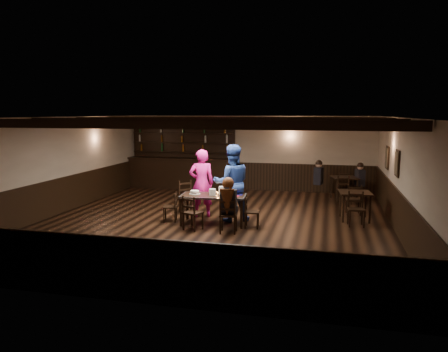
% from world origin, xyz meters
% --- Properties ---
extents(ground, '(10.00, 10.00, 0.00)m').
position_xyz_m(ground, '(0.00, 0.00, 0.00)').
color(ground, black).
rests_on(ground, ground).
extents(room_shell, '(9.02, 10.02, 2.71)m').
position_xyz_m(room_shell, '(0.01, 0.04, 1.75)').
color(room_shell, beige).
rests_on(room_shell, ground).
extents(dining_table, '(1.70, 0.96, 0.75)m').
position_xyz_m(dining_table, '(0.04, -0.21, 0.68)').
color(dining_table, black).
rests_on(dining_table, ground).
extents(chair_near_left, '(0.50, 0.49, 0.85)m').
position_xyz_m(chair_near_left, '(-0.32, -0.93, 0.49)').
color(chair_near_left, black).
rests_on(chair_near_left, ground).
extents(chair_near_right, '(0.43, 0.42, 0.85)m').
position_xyz_m(chair_near_right, '(0.60, -0.98, 0.50)').
color(chair_near_right, black).
rests_on(chair_near_right, ground).
extents(chair_end_left, '(0.41, 0.43, 0.77)m').
position_xyz_m(chair_end_left, '(-1.06, -0.18, 0.45)').
color(chair_end_left, black).
rests_on(chair_end_left, ground).
extents(chair_end_right, '(0.38, 0.40, 0.79)m').
position_xyz_m(chair_end_right, '(0.98, -0.33, 0.46)').
color(chair_end_right, black).
rests_on(chair_end_right, ground).
extents(chair_far_pushed, '(0.58, 0.58, 0.90)m').
position_xyz_m(chair_far_pushed, '(-1.04, 0.91, 0.53)').
color(chair_far_pushed, black).
rests_on(chair_far_pushed, ground).
extents(woman_pink, '(0.78, 0.65, 1.84)m').
position_xyz_m(woman_pink, '(-0.48, 0.50, 0.92)').
color(woman_pink, '#E82190').
rests_on(woman_pink, ground).
extents(man_blue, '(1.17, 1.04, 2.00)m').
position_xyz_m(man_blue, '(0.42, 0.25, 1.00)').
color(man_blue, navy).
rests_on(man_blue, ground).
extents(seated_person, '(0.37, 0.55, 0.89)m').
position_xyz_m(seated_person, '(0.59, -0.93, 0.86)').
color(seated_person, black).
rests_on(seated_person, ground).
extents(cake, '(0.28, 0.28, 0.09)m').
position_xyz_m(cake, '(-0.46, -0.19, 0.79)').
color(cake, white).
rests_on(cake, dining_table).
extents(plate_stack_a, '(0.17, 0.17, 0.16)m').
position_xyz_m(plate_stack_a, '(0.03, -0.26, 0.83)').
color(plate_stack_a, white).
rests_on(plate_stack_a, dining_table).
extents(plate_stack_b, '(0.18, 0.18, 0.21)m').
position_xyz_m(plate_stack_b, '(0.26, -0.14, 0.86)').
color(plate_stack_b, white).
rests_on(plate_stack_b, dining_table).
extents(tea_light, '(0.04, 0.04, 0.06)m').
position_xyz_m(tea_light, '(0.12, -0.08, 0.78)').
color(tea_light, '#A5A8AD').
rests_on(tea_light, dining_table).
extents(salt_shaker, '(0.04, 0.04, 0.09)m').
position_xyz_m(salt_shaker, '(0.45, -0.27, 0.80)').
color(salt_shaker, silver).
rests_on(salt_shaker, dining_table).
extents(pepper_shaker, '(0.03, 0.03, 0.09)m').
position_xyz_m(pepper_shaker, '(0.40, -0.22, 0.80)').
color(pepper_shaker, '#A5A8AD').
rests_on(pepper_shaker, dining_table).
extents(drink_glass, '(0.07, 0.07, 0.12)m').
position_xyz_m(drink_glass, '(0.27, -0.06, 0.81)').
color(drink_glass, silver).
rests_on(drink_glass, dining_table).
extents(menu_red, '(0.26, 0.18, 0.00)m').
position_xyz_m(menu_red, '(0.58, -0.22, 0.75)').
color(menu_red, maroon).
rests_on(menu_red, dining_table).
extents(menu_blue, '(0.35, 0.27, 0.00)m').
position_xyz_m(menu_blue, '(0.59, -0.03, 0.75)').
color(menu_blue, '#0F0F4B').
rests_on(menu_blue, dining_table).
extents(bar_counter, '(4.17, 0.70, 2.20)m').
position_xyz_m(bar_counter, '(-2.49, 4.72, 0.73)').
color(bar_counter, black).
rests_on(bar_counter, ground).
extents(back_table_a, '(0.87, 0.87, 0.75)m').
position_xyz_m(back_table_a, '(3.56, 1.08, 0.65)').
color(back_table_a, black).
rests_on(back_table_a, ground).
extents(back_table_b, '(0.97, 0.97, 0.75)m').
position_xyz_m(back_table_b, '(3.36, 3.82, 0.65)').
color(back_table_b, black).
rests_on(back_table_b, ground).
extents(bg_patron_left, '(0.32, 0.43, 0.81)m').
position_xyz_m(bg_patron_left, '(2.54, 3.86, 0.87)').
color(bg_patron_left, black).
rests_on(bg_patron_left, ground).
extents(bg_patron_right, '(0.33, 0.42, 0.76)m').
position_xyz_m(bg_patron_right, '(3.85, 3.88, 0.84)').
color(bg_patron_right, black).
rests_on(bg_patron_right, ground).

